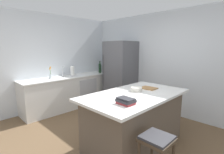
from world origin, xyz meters
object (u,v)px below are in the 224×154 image
object	(u,v)px
refrigerator	(120,74)
hot_sauce_bottle	(104,69)
paper_towel_roll	(72,71)
wine_bottle	(100,68)
flower_vase	(51,75)
whiskey_bottle	(103,68)
mixing_bowl	(136,89)
kitchen_island	(135,119)
bar_stool	(157,145)
sink_faucet	(63,71)
gin_bottle	(101,68)
cookbook_stack	(126,101)
cutting_board	(149,88)

from	to	relation	value
refrigerator	hot_sauce_bottle	world-z (taller)	refrigerator
paper_towel_roll	wine_bottle	size ratio (longest dim) A/B	0.82
flower_vase	paper_towel_roll	size ratio (longest dim) A/B	1.01
whiskey_bottle	mixing_bowl	bearing A→B (deg)	-29.48
kitchen_island	mixing_bowl	distance (m)	0.52
bar_stool	paper_towel_roll	size ratio (longest dim) A/B	2.08
sink_faucet	flower_vase	world-z (taller)	flower_vase
refrigerator	wine_bottle	size ratio (longest dim) A/B	4.97
refrigerator	paper_towel_roll	size ratio (longest dim) A/B	6.02
kitchen_island	sink_faucet	distance (m)	2.61
hot_sauce_bottle	gin_bottle	xyz separation A→B (m)	(0.05, -0.19, 0.06)
bar_stool	mixing_bowl	world-z (taller)	mixing_bowl
hot_sauce_bottle	wine_bottle	world-z (taller)	wine_bottle
flower_vase	paper_towel_roll	bearing A→B (deg)	85.95
cookbook_stack	gin_bottle	bearing A→B (deg)	144.80
paper_towel_roll	wine_bottle	distance (m)	0.97
flower_vase	cookbook_stack	bearing A→B (deg)	-4.43
bar_stool	cutting_board	distance (m)	1.34
refrigerator	hot_sauce_bottle	xyz separation A→B (m)	(-0.90, 0.16, 0.04)
bar_stool	cookbook_stack	world-z (taller)	cookbook_stack
cutting_board	whiskey_bottle	bearing A→B (deg)	157.20
bar_stool	wine_bottle	distance (m)	3.69
kitchen_island	refrigerator	bearing A→B (deg)	138.91
sink_faucet	paper_towel_roll	distance (m)	0.28
whiskey_bottle	wine_bottle	distance (m)	0.19
mixing_bowl	cookbook_stack	bearing A→B (deg)	-64.44
sink_faucet	cookbook_stack	size ratio (longest dim) A/B	1.22
sink_faucet	cookbook_stack	xyz separation A→B (m)	(2.78, -0.57, -0.09)
cutting_board	wine_bottle	bearing A→B (deg)	160.89
refrigerator	bar_stool	size ratio (longest dim) A/B	2.90
cookbook_stack	sink_faucet	bearing A→B (deg)	168.30
gin_bottle	mixing_bowl	bearing A→B (deg)	-27.39
whiskey_bottle	flower_vase	bearing A→B (deg)	-92.48
kitchen_island	hot_sauce_bottle	world-z (taller)	hot_sauce_bottle
paper_towel_roll	cookbook_stack	world-z (taller)	paper_towel_roll
bar_stool	cutting_board	world-z (taller)	cutting_board
kitchen_island	hot_sauce_bottle	size ratio (longest dim) A/B	9.19
bar_stool	paper_towel_roll	distance (m)	3.37
refrigerator	gin_bottle	size ratio (longest dim) A/B	5.31
bar_stool	cookbook_stack	xyz separation A→B (m)	(-0.51, 0.01, 0.44)
flower_vase	kitchen_island	bearing A→B (deg)	6.96
kitchen_island	cookbook_stack	distance (m)	0.76
cutting_board	kitchen_island	bearing A→B (deg)	-84.75
refrigerator	whiskey_bottle	distance (m)	0.84
bar_stool	flower_vase	world-z (taller)	flower_vase
paper_towel_roll	mixing_bowl	size ratio (longest dim) A/B	1.53
paper_towel_roll	gin_bottle	world-z (taller)	gin_bottle
paper_towel_roll	gin_bottle	size ratio (longest dim) A/B	0.88
kitchen_island	cookbook_stack	world-z (taller)	cookbook_stack
kitchen_island	gin_bottle	size ratio (longest dim) A/B	5.39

